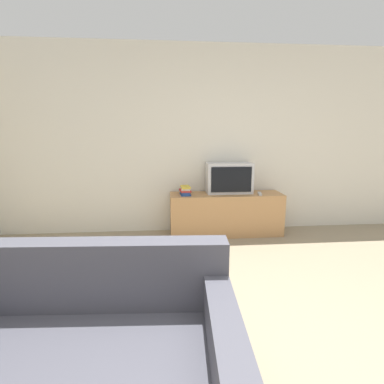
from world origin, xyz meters
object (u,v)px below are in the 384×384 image
(television, at_px, (229,178))
(couch, at_px, (73,368))
(remote_on_stand, at_px, (260,194))
(tv_stand, at_px, (226,214))
(book_stack, at_px, (185,190))

(television, relative_size, couch, 0.38)
(couch, distance_m, remote_on_stand, 3.14)
(tv_stand, height_order, book_stack, book_stack)
(television, xyz_separation_m, couch, (-1.36, -2.74, -0.52))
(television, relative_size, book_stack, 2.67)
(couch, xyz_separation_m, remote_on_stand, (1.76, 2.58, 0.32))
(tv_stand, distance_m, remote_on_stand, 0.55)
(tv_stand, height_order, television, television)
(television, bearing_deg, tv_stand, -126.14)
(book_stack, xyz_separation_m, remote_on_stand, (1.02, -0.07, -0.05))
(television, distance_m, book_stack, 0.65)
(tv_stand, height_order, remote_on_stand, remote_on_stand)
(tv_stand, bearing_deg, remote_on_stand, -12.43)
(remote_on_stand, bearing_deg, tv_stand, 167.57)
(couch, height_order, book_stack, couch)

